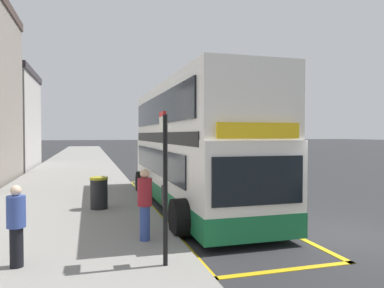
{
  "coord_description": "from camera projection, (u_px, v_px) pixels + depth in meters",
  "views": [
    {
      "loc": [
        -6.09,
        -7.86,
        2.64
      ],
      "look_at": [
        -1.89,
        6.78,
        2.22
      ],
      "focal_mm": 33.71,
      "sensor_mm": 36.0,
      "label": 1
    }
  ],
  "objects": [
    {
      "name": "bus_bay_markings",
      "position": [
        190.0,
        204.0,
        13.57
      ],
      "size": [
        3.13,
        13.9,
        0.01
      ],
      "color": "gold",
      "rests_on": "ground"
    },
    {
      "name": "litter_bin",
      "position": [
        99.0,
        193.0,
        12.05
      ],
      "size": [
        0.6,
        0.6,
        1.06
      ],
      "color": "black",
      "rests_on": "pavement_near"
    },
    {
      "name": "parked_car_black_distant",
      "position": [
        167.0,
        150.0,
        41.8
      ],
      "size": [
        2.09,
        4.2,
        1.62
      ],
      "rotation": [
        0.0,
        0.0,
        0.03
      ],
      "color": "black",
      "rests_on": "ground"
    },
    {
      "name": "pedestrian_further_back",
      "position": [
        16.0,
        223.0,
        6.75
      ],
      "size": [
        0.34,
        0.34,
        1.54
      ],
      "color": "black",
      "rests_on": "pavement_near"
    },
    {
      "name": "ground_plane",
      "position": [
        146.0,
        158.0,
        40.05
      ],
      "size": [
        260.0,
        260.0,
        0.0
      ],
      "primitive_type": "plane",
      "color": "#28282B"
    },
    {
      "name": "bus_stop_sign",
      "position": [
        165.0,
        176.0,
        6.89
      ],
      "size": [
        0.09,
        0.51,
        2.94
      ],
      "color": "black",
      "rests_on": "pavement_near"
    },
    {
      "name": "double_decker_bus",
      "position": [
        191.0,
        150.0,
        13.29
      ],
      "size": [
        3.26,
        11.02,
        4.4
      ],
      "color": "white",
      "rests_on": "ground"
    },
    {
      "name": "parked_car_navy_ahead",
      "position": [
        242.0,
        160.0,
        26.13
      ],
      "size": [
        2.09,
        4.2,
        1.62
      ],
      "rotation": [
        0.0,
        0.0,
        0.03
      ],
      "color": "navy",
      "rests_on": "ground"
    },
    {
      "name": "pedestrian_waiting_near_sign",
      "position": [
        145.0,
        202.0,
        8.44
      ],
      "size": [
        0.34,
        0.34,
        1.68
      ],
      "color": "#33478C",
      "rests_on": "pavement_near"
    },
    {
      "name": "pavement_near",
      "position": [
        80.0,
        158.0,
        38.11
      ],
      "size": [
        6.0,
        76.0,
        0.14
      ],
      "primitive_type": "cube",
      "color": "gray",
      "rests_on": "ground"
    }
  ]
}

